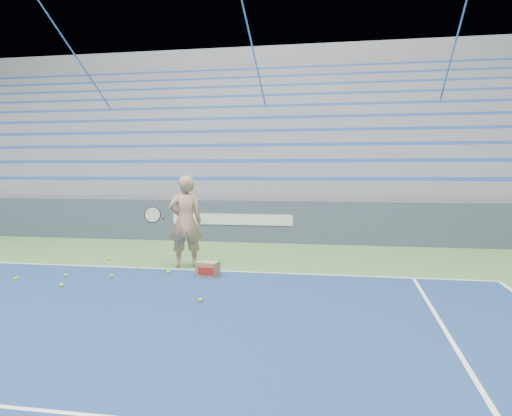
{
  "coord_description": "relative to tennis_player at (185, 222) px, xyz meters",
  "views": [
    {
      "loc": [
        3.01,
        3.09,
        1.83
      ],
      "look_at": [
        1.27,
        12.38,
        1.15
      ],
      "focal_mm": 35.0,
      "sensor_mm": 36.0,
      "label": 1
    }
  ],
  "objects": [
    {
      "name": "tennis_ball_5",
      "position": [
        -0.92,
        -1.21,
        -0.85
      ],
      "size": [
        0.07,
        0.07,
        0.07
      ],
      "primitive_type": "sphere",
      "color": "#9DD02A",
      "rests_on": "ground"
    },
    {
      "name": "tennis_ball_1",
      "position": [
        -0.76,
        -0.49,
        -0.85
      ],
      "size": [
        0.07,
        0.07,
        0.07
      ],
      "primitive_type": "sphere",
      "color": "#9DD02A",
      "rests_on": "ground"
    },
    {
      "name": "tennis_ball_7",
      "position": [
        -0.1,
        -0.67,
        -0.85
      ],
      "size": [
        0.07,
        0.07,
        0.07
      ],
      "primitive_type": "sphere",
      "color": "#9DD02A",
      "rests_on": "ground"
    },
    {
      "name": "tennis_ball_2",
      "position": [
        -1.73,
        -1.31,
        -0.85
      ],
      "size": [
        0.07,
        0.07,
        0.07
      ],
      "primitive_type": "sphere",
      "color": "#9DD02A",
      "rests_on": "ground"
    },
    {
      "name": "bleachers",
      "position": [
        0.08,
        9.4,
        1.47
      ],
      "size": [
        31.0,
        9.15,
        7.3
      ],
      "color": "gray",
      "rests_on": "ground"
    },
    {
      "name": "tennis_ball_6",
      "position": [
        -1.38,
        -2.01,
        -0.85
      ],
      "size": [
        0.07,
        0.07,
        0.07
      ],
      "primitive_type": "sphere",
      "color": "#9DD02A",
      "rests_on": "ground"
    },
    {
      "name": "tennis_ball_0",
      "position": [
        1.06,
        -2.49,
        -0.85
      ],
      "size": [
        0.07,
        0.07,
        0.07
      ],
      "primitive_type": "sphere",
      "color": "#9DD02A",
      "rests_on": "ground"
    },
    {
      "name": "ball_box",
      "position": [
        0.69,
        -0.82,
        -0.75
      ],
      "size": [
        0.4,
        0.34,
        0.27
      ],
      "color": "#966F48",
      "rests_on": "ground"
    },
    {
      "name": "tennis_player",
      "position": [
        0.0,
        0.0,
        0.0
      ],
      "size": [
        0.98,
        0.94,
        1.76
      ],
      "color": "tan",
      "rests_on": "ground"
    },
    {
      "name": "tennis_ball_3",
      "position": [
        -1.81,
        0.42,
        -0.85
      ],
      "size": [
        0.07,
        0.07,
        0.07
      ],
      "primitive_type": "sphere",
      "color": "#9DD02A",
      "rests_on": "ground"
    },
    {
      "name": "tennis_ball_4",
      "position": [
        -2.42,
        -1.71,
        -0.85
      ],
      "size": [
        0.07,
        0.07,
        0.07
      ],
      "primitive_type": "sphere",
      "color": "#9DD02A",
      "rests_on": "ground"
    },
    {
      "name": "sponsor_barrier",
      "position": [
        0.09,
        3.68,
        -0.33
      ],
      "size": [
        30.0,
        0.32,
        1.1
      ],
      "color": "#3F4960",
      "rests_on": "ground"
    }
  ]
}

